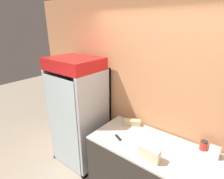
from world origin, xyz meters
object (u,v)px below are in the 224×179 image
object	(u,v)px
beverage_cooler	(81,106)
sandwich_stack_bottom	(149,156)
napkin_dispenser	(214,152)
sandwich_stack_middle	(150,151)
condiment_jar	(204,145)
chefs_knife	(120,140)
sandwich_flat_left	(132,122)

from	to	relation	value
beverage_cooler	sandwich_stack_bottom	distance (m)	1.44
sandwich_stack_bottom	beverage_cooler	bearing A→B (deg)	168.04
beverage_cooler	napkin_dispenser	distance (m)	1.97
beverage_cooler	sandwich_stack_middle	bearing A→B (deg)	-11.96
beverage_cooler	condiment_jar	size ratio (longest dim) A/B	15.38
sandwich_stack_bottom	napkin_dispenser	distance (m)	0.73
chefs_knife	napkin_dispenser	world-z (taller)	napkin_dispenser
beverage_cooler	napkin_dispenser	world-z (taller)	beverage_cooler
beverage_cooler	chefs_knife	world-z (taller)	beverage_cooler
sandwich_stack_middle	chefs_knife	distance (m)	0.46
condiment_jar	napkin_dispenser	bearing A→B (deg)	-24.33
sandwich_stack_bottom	chefs_knife	world-z (taller)	sandwich_stack_bottom
chefs_knife	sandwich_flat_left	bearing A→B (deg)	100.82
beverage_cooler	sandwich_stack_bottom	bearing A→B (deg)	-11.96
sandwich_stack_middle	condiment_jar	distance (m)	0.69
sandwich_stack_bottom	chefs_knife	distance (m)	0.45
sandwich_stack_bottom	sandwich_flat_left	size ratio (longest dim) A/B	0.88
sandwich_stack_middle	chefs_knife	world-z (taller)	sandwich_stack_middle
beverage_cooler	sandwich_flat_left	distance (m)	0.91
sandwich_stack_middle	condiment_jar	size ratio (longest dim) A/B	1.92
sandwich_flat_left	napkin_dispenser	world-z (taller)	napkin_dispenser
sandwich_stack_bottom	chefs_knife	size ratio (longest dim) A/B	0.74
sandwich_stack_middle	napkin_dispenser	world-z (taller)	sandwich_stack_middle
sandwich_flat_left	condiment_jar	xyz separation A→B (m)	(0.96, 0.04, 0.02)
sandwich_stack_middle	condiment_jar	bearing A→B (deg)	51.30
sandwich_stack_bottom	sandwich_stack_middle	world-z (taller)	sandwich_stack_middle
beverage_cooler	sandwich_stack_middle	size ratio (longest dim) A/B	8.01
sandwich_stack_middle	chefs_knife	xyz separation A→B (m)	(-0.44, 0.08, -0.11)
sandwich_stack_bottom	sandwich_stack_middle	distance (m)	0.08
beverage_cooler	chefs_knife	xyz separation A→B (m)	(0.96, -0.22, -0.11)
chefs_knife	condiment_jar	bearing A→B (deg)	27.89
chefs_knife	napkin_dispenser	xyz separation A→B (m)	(1.00, 0.41, 0.05)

